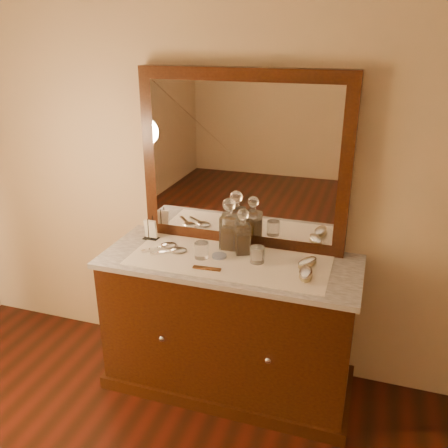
{
  "coord_description": "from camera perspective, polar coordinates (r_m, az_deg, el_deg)",
  "views": [
    {
      "loc": [
        0.7,
        -0.3,
        2.02
      ],
      "look_at": [
        0.0,
        1.85,
        1.1
      ],
      "focal_mm": 38.04,
      "sensor_mm": 36.0,
      "label": 1
    }
  ],
  "objects": [
    {
      "name": "dresser_cabinet",
      "position": [
        2.86,
        0.64,
        -12.19
      ],
      "size": [
        1.4,
        0.55,
        0.82
      ],
      "primitive_type": "cube",
      "color": "black",
      "rests_on": "floor"
    },
    {
      "name": "dresser_plinth",
      "position": [
        3.08,
        0.61,
        -17.88
      ],
      "size": [
        1.46,
        0.59,
        0.08
      ],
      "primitive_type": "cube",
      "color": "black",
      "rests_on": "floor"
    },
    {
      "name": "knob_left",
      "position": [
        2.71,
        -7.47,
        -13.49
      ],
      "size": [
        0.04,
        0.04,
        0.04
      ],
      "primitive_type": "sphere",
      "color": "silver",
      "rests_on": "dresser_cabinet"
    },
    {
      "name": "knob_right",
      "position": [
        2.55,
        5.33,
        -15.99
      ],
      "size": [
        0.04,
        0.04,
        0.04
      ],
      "primitive_type": "sphere",
      "color": "silver",
      "rests_on": "dresser_cabinet"
    },
    {
      "name": "marble_top",
      "position": [
        2.64,
        0.68,
        -4.55
      ],
      "size": [
        1.44,
        0.59,
        0.03
      ],
      "primitive_type": "cube",
      "color": "silver",
      "rests_on": "dresser_cabinet"
    },
    {
      "name": "mirror_frame",
      "position": [
        2.68,
        2.31,
        7.6
      ],
      "size": [
        1.2,
        0.08,
        1.0
      ],
      "primitive_type": "cube",
      "color": "black",
      "rests_on": "marble_top"
    },
    {
      "name": "mirror_glass",
      "position": [
        2.65,
        2.1,
        7.43
      ],
      "size": [
        1.06,
        0.01,
        0.86
      ],
      "primitive_type": "cube",
      "color": "white",
      "rests_on": "marble_top"
    },
    {
      "name": "lace_runner",
      "position": [
        2.62,
        0.55,
        -4.41
      ],
      "size": [
        1.1,
        0.45,
        0.0
      ],
      "primitive_type": "cube",
      "color": "silver",
      "rests_on": "marble_top"
    },
    {
      "name": "pin_dish",
      "position": [
        2.65,
        -0.57,
        -3.86
      ],
      "size": [
        0.1,
        0.1,
        0.01
      ],
      "primitive_type": "cylinder",
      "rotation": [
        0.0,
        0.0,
        0.3
      ],
      "color": "white",
      "rests_on": "lace_runner"
    },
    {
      "name": "comb",
      "position": [
        2.52,
        -2.08,
        -5.35
      ],
      "size": [
        0.15,
        0.04,
        0.01
      ],
      "primitive_type": "cube",
      "rotation": [
        0.0,
        0.0,
        0.06
      ],
      "color": "brown",
      "rests_on": "lace_runner"
    },
    {
      "name": "napkin_rack",
      "position": [
        2.9,
        -8.79,
        -0.75
      ],
      "size": [
        0.1,
        0.06,
        0.14
      ],
      "color": "black",
      "rests_on": "marble_top"
    },
    {
      "name": "decanter_left",
      "position": [
        2.72,
        0.62,
        -0.62
      ],
      "size": [
        0.09,
        0.09,
        0.31
      ],
      "color": "brown",
      "rests_on": "lace_runner"
    },
    {
      "name": "decanter_right",
      "position": [
        2.66,
        2.27,
        -1.47
      ],
      "size": [
        0.11,
        0.11,
        0.27
      ],
      "color": "brown",
      "rests_on": "lace_runner"
    },
    {
      "name": "brush_near",
      "position": [
        2.47,
        9.79,
        -5.91
      ],
      "size": [
        0.09,
        0.16,
        0.04
      ],
      "color": "#9A885E",
      "rests_on": "lace_runner"
    },
    {
      "name": "brush_far",
      "position": [
        2.59,
        9.97,
        -4.59
      ],
      "size": [
        0.12,
        0.16,
        0.04
      ],
      "color": "#9A885E",
      "rests_on": "lace_runner"
    },
    {
      "name": "hand_mirror_outer",
      "position": [
        2.79,
        -7.13,
        -2.64
      ],
      "size": [
        0.18,
        0.19,
        0.02
      ],
      "color": "silver",
      "rests_on": "lace_runner"
    },
    {
      "name": "hand_mirror_inner",
      "position": [
        2.72,
        -5.91,
        -3.21
      ],
      "size": [
        0.2,
        0.16,
        0.02
      ],
      "color": "silver",
      "rests_on": "lace_runner"
    },
    {
      "name": "tumblers",
      "position": [
        2.6,
        0.62,
        -3.44
      ],
      "size": [
        0.39,
        0.12,
        0.09
      ],
      "color": "white",
      "rests_on": "lace_runner"
    }
  ]
}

